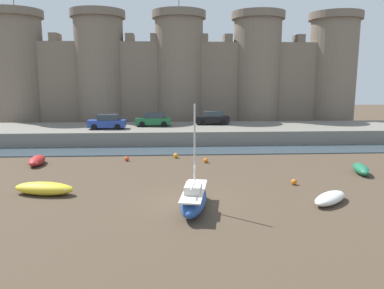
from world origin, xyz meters
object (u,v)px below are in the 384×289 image
(car_quay_west, at_px, (212,118))
(car_quay_centre_east, at_px, (107,122))
(mooring_buoy_near_shore, at_px, (206,160))
(mooring_buoy_off_centre, at_px, (127,159))
(rowboat_foreground_right, at_px, (330,198))
(rowboat_near_channel_right, at_px, (44,188))
(rowboat_foreground_left, at_px, (361,169))
(mooring_buoy_near_channel, at_px, (176,156))
(sailboat_midflat_right, at_px, (194,198))
(car_quay_centre_west, at_px, (154,120))
(rowboat_midflat_centre, at_px, (37,160))
(mooring_buoy_mid_mud, at_px, (294,182))

(car_quay_west, height_order, car_quay_centre_east, same)
(mooring_buoy_near_shore, bearing_deg, mooring_buoy_off_centre, 171.18)
(rowboat_foreground_right, distance_m, mooring_buoy_near_shore, 12.60)
(rowboat_near_channel_right, xyz_separation_m, rowboat_foreground_left, (22.32, 3.98, -0.03))
(rowboat_foreground_left, relative_size, mooring_buoy_near_channel, 7.12)
(rowboat_foreground_left, bearing_deg, car_quay_centre_east, 144.59)
(sailboat_midflat_right, height_order, car_quay_centre_west, sailboat_midflat_right)
(rowboat_foreground_right, distance_m, rowboat_midflat_centre, 23.16)
(mooring_buoy_near_channel, bearing_deg, rowboat_near_channel_right, -128.44)
(mooring_buoy_mid_mud, xyz_separation_m, car_quay_centre_east, (-15.50, 18.01, 2.14))
(rowboat_foreground_left, height_order, mooring_buoy_off_centre, rowboat_foreground_left)
(mooring_buoy_mid_mud, distance_m, car_quay_centre_west, 22.87)
(mooring_buoy_mid_mud, xyz_separation_m, mooring_buoy_near_channel, (-7.94, 9.19, 0.02))
(rowboat_foreground_right, height_order, mooring_buoy_mid_mud, rowboat_foreground_right)
(rowboat_near_channel_right, bearing_deg, mooring_buoy_mid_mud, 4.53)
(mooring_buoy_off_centre, bearing_deg, car_quay_centre_west, 81.34)
(rowboat_near_channel_right, distance_m, rowboat_foreground_left, 22.67)
(car_quay_centre_east, bearing_deg, sailboat_midflat_right, -69.58)
(mooring_buoy_near_channel, distance_m, mooring_buoy_off_centre, 4.44)
(rowboat_midflat_centre, height_order, car_quay_centre_west, car_quay_centre_west)
(rowboat_near_channel_right, xyz_separation_m, car_quay_centre_west, (5.85, 21.54, 1.92))
(mooring_buoy_off_centre, height_order, car_quay_centre_west, car_quay_centre_west)
(mooring_buoy_mid_mud, height_order, car_quay_west, car_quay_west)
(mooring_buoy_near_shore, xyz_separation_m, car_quay_centre_east, (-10.13, 10.93, 2.14))
(car_quay_west, bearing_deg, mooring_buoy_near_channel, -110.72)
(mooring_buoy_off_centre, distance_m, car_quay_centre_east, 10.60)
(mooring_buoy_near_shore, bearing_deg, car_quay_centre_east, 132.82)
(sailboat_midflat_right, xyz_separation_m, car_quay_centre_west, (-3.30, 24.78, 1.68))
(rowboat_foreground_left, height_order, car_quay_centre_west, car_quay_centre_west)
(car_quay_centre_east, bearing_deg, mooring_buoy_near_channel, -49.37)
(car_quay_west, bearing_deg, car_quay_centre_east, -163.64)
(sailboat_midflat_right, height_order, mooring_buoy_near_shore, sailboat_midflat_right)
(rowboat_near_channel_right, bearing_deg, mooring_buoy_near_channel, 51.56)
(rowboat_foreground_left, xyz_separation_m, mooring_buoy_off_centre, (-18.31, 5.46, -0.18))
(rowboat_foreground_left, height_order, mooring_buoy_mid_mud, rowboat_foreground_left)
(mooring_buoy_mid_mud, relative_size, car_quay_centre_east, 0.10)
(mooring_buoy_mid_mud, xyz_separation_m, car_quay_centre_west, (-10.41, 20.25, 2.14))
(rowboat_foreground_right, xyz_separation_m, rowboat_midflat_centre, (-20.42, 10.92, 0.07))
(car_quay_west, bearing_deg, rowboat_near_channel_right, -119.62)
(rowboat_midflat_centre, xyz_separation_m, car_quay_centre_east, (4.08, 10.97, 1.94))
(rowboat_foreground_left, distance_m, mooring_buoy_off_centre, 19.10)
(rowboat_near_channel_right, bearing_deg, rowboat_midflat_centre, 111.74)
(mooring_buoy_near_channel, height_order, mooring_buoy_off_centre, mooring_buoy_near_channel)
(sailboat_midflat_right, distance_m, mooring_buoy_near_channel, 13.76)
(mooring_buoy_near_shore, height_order, mooring_buoy_off_centre, mooring_buoy_off_centre)
(rowboat_midflat_centre, bearing_deg, mooring_buoy_near_channel, 10.47)
(mooring_buoy_near_channel, bearing_deg, mooring_buoy_off_centre, -166.38)
(mooring_buoy_off_centre, xyz_separation_m, car_quay_centre_east, (-3.25, 9.86, 2.13))
(sailboat_midflat_right, distance_m, rowboat_midflat_centre, 17.02)
(rowboat_near_channel_right, height_order, car_quay_centre_west, car_quay_centre_west)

